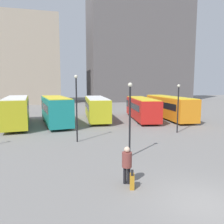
% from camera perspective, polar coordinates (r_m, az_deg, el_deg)
% --- Properties ---
extents(ground_plane, '(160.00, 160.00, 0.00)m').
position_cam_1_polar(ground_plane, '(10.03, 22.74, -21.30)').
color(ground_plane, slate).
extents(building_block_left, '(24.50, 17.24, 21.61)m').
position_cam_1_polar(building_block_left, '(64.37, -24.79, 11.89)').
color(building_block_left, tan).
rests_on(building_block_left, ground_plane).
extents(building_block_right, '(29.80, 13.24, 40.56)m').
position_cam_1_polar(building_block_right, '(69.55, 7.01, 19.97)').
color(building_block_right, '#5B5656').
rests_on(building_block_right, ground_plane).
extents(bus_0, '(3.45, 10.44, 3.30)m').
position_cam_1_polar(bus_0, '(27.47, -23.58, 0.43)').
color(bus_0, gold).
rests_on(bus_0, ground_plane).
extents(bus_1, '(3.72, 9.35, 3.28)m').
position_cam_1_polar(bus_1, '(26.69, -14.49, 0.59)').
color(bus_1, '#19847F').
rests_on(bus_1, ground_plane).
extents(bus_2, '(3.50, 10.63, 3.03)m').
position_cam_1_polar(bus_2, '(29.57, -4.09, 1.17)').
color(bus_2, gold).
rests_on(bus_2, ground_plane).
extents(bus_3, '(4.27, 11.02, 2.94)m').
position_cam_1_polar(bus_3, '(30.02, 7.71, 1.11)').
color(bus_3, red).
rests_on(bus_3, ground_plane).
extents(bus_4, '(3.59, 12.12, 3.09)m').
position_cam_1_polar(bus_4, '(31.80, 14.55, 1.43)').
color(bus_4, orange).
rests_on(bus_4, ground_plane).
extents(traveler, '(0.60, 0.60, 1.81)m').
position_cam_1_polar(traveler, '(10.58, 3.92, -12.85)').
color(traveler, black).
rests_on(traveler, ground_plane).
extents(suitcase, '(0.35, 0.48, 0.94)m').
position_cam_1_polar(suitcase, '(10.44, 5.27, -17.57)').
color(suitcase, '#B27A1E').
rests_on(suitcase, ground_plane).
extents(lamp_post_1, '(0.28, 0.28, 5.49)m').
position_cam_1_polar(lamp_post_1, '(17.95, -9.26, 2.38)').
color(lamp_post_1, black).
rests_on(lamp_post_1, ground_plane).
extents(lamp_post_2, '(0.28, 0.28, 4.83)m').
position_cam_1_polar(lamp_post_2, '(14.06, 4.70, -0.23)').
color(lamp_post_2, black).
rests_on(lamp_post_2, ground_plane).
extents(lamp_post_3, '(0.28, 0.28, 4.74)m').
position_cam_1_polar(lamp_post_3, '(22.21, 16.88, 2.04)').
color(lamp_post_3, black).
rests_on(lamp_post_3, ground_plane).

